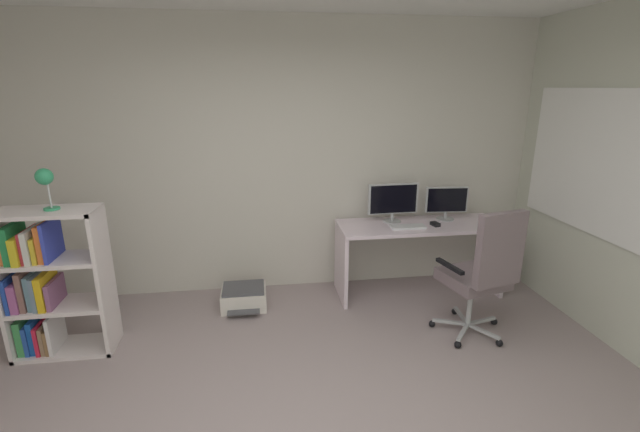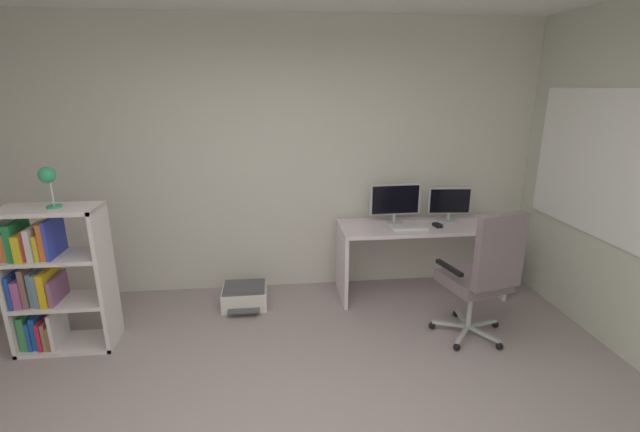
{
  "view_description": "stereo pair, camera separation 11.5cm",
  "coord_description": "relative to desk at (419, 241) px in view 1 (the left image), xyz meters",
  "views": [
    {
      "loc": [
        -0.17,
        -1.88,
        2.07
      ],
      "look_at": [
        0.35,
        1.79,
        0.96
      ],
      "focal_mm": 24.42,
      "sensor_mm": 36.0,
      "label": 1
    },
    {
      "loc": [
        -0.06,
        -1.9,
        2.07
      ],
      "look_at": [
        0.35,
        1.79,
        0.96
      ],
      "focal_mm": 24.42,
      "sensor_mm": 36.0,
      "label": 2
    }
  ],
  "objects": [
    {
      "name": "wall_back",
      "position": [
        -1.41,
        0.41,
        0.8
      ],
      "size": [
        5.31,
        0.1,
        2.73
      ],
      "primitive_type": "cube",
      "color": "beige",
      "rests_on": "ground"
    },
    {
      "name": "window_pane",
      "position": [
        1.24,
        -0.61,
        0.9
      ],
      "size": [
        0.01,
        1.37,
        1.12
      ],
      "primitive_type": "cube",
      "color": "white"
    },
    {
      "name": "computer_mouse",
      "position": [
        0.12,
        -0.08,
        0.2
      ],
      "size": [
        0.08,
        0.11,
        0.03
      ],
      "primitive_type": "cube",
      "rotation": [
        0.0,
        0.0,
        0.21
      ],
      "color": "black",
      "rests_on": "desk"
    },
    {
      "name": "desk",
      "position": [
        0.0,
        0.0,
        0.0
      ],
      "size": [
        1.64,
        0.57,
        0.75
      ],
      "color": "silver",
      "rests_on": "ground"
    },
    {
      "name": "bookshelf",
      "position": [
        -3.27,
        -0.6,
        0.03
      ],
      "size": [
        0.74,
        0.35,
        1.19
      ],
      "color": "silver",
      "rests_on": "ground"
    },
    {
      "name": "monitor_main",
      "position": [
        -0.26,
        0.11,
        0.41
      ],
      "size": [
        0.51,
        0.18,
        0.4
      ],
      "color": "#B2B5B7",
      "rests_on": "desk"
    },
    {
      "name": "window_frame",
      "position": [
        1.23,
        -0.61,
        0.9
      ],
      "size": [
        0.02,
        1.45,
        1.2
      ],
      "primitive_type": "cube",
      "color": "white"
    },
    {
      "name": "monitor_secondary",
      "position": [
        0.31,
        0.11,
        0.38
      ],
      "size": [
        0.43,
        0.18,
        0.34
      ],
      "color": "#B2B5B7",
      "rests_on": "desk"
    },
    {
      "name": "desk_lamp",
      "position": [
        -3.13,
        -0.6,
        0.85
      ],
      "size": [
        0.13,
        0.12,
        0.31
      ],
      "color": "#2F9A65",
      "rests_on": "bookshelf"
    },
    {
      "name": "printer",
      "position": [
        -1.78,
        -0.07,
        -0.46
      ],
      "size": [
        0.43,
        0.44,
        0.21
      ],
      "color": "silver",
      "rests_on": "ground"
    },
    {
      "name": "office_chair",
      "position": [
        0.2,
        -0.91,
        0.07
      ],
      "size": [
        0.63,
        0.67,
        1.16
      ],
      "color": "#B7BABC",
      "rests_on": "ground"
    },
    {
      "name": "keyboard",
      "position": [
        -0.16,
        -0.1,
        0.2
      ],
      "size": [
        0.34,
        0.14,
        0.02
      ],
      "primitive_type": "cube",
      "rotation": [
        0.0,
        0.0,
        -0.02
      ],
      "color": "silver",
      "rests_on": "desk"
    }
  ]
}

